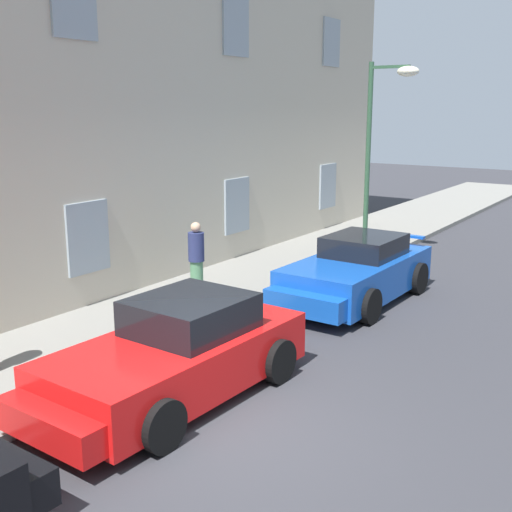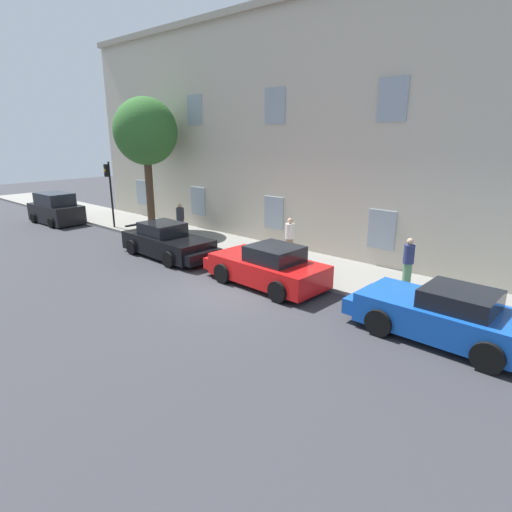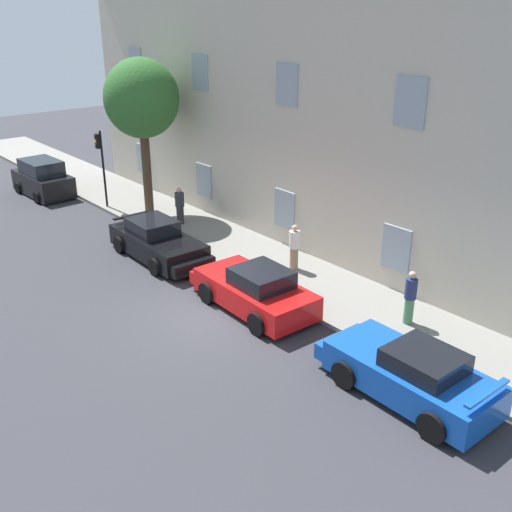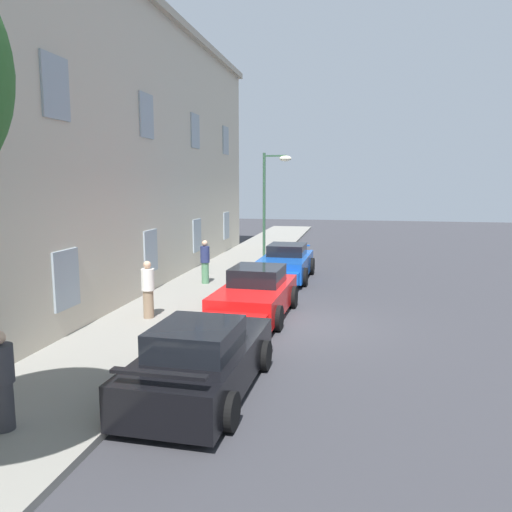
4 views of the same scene
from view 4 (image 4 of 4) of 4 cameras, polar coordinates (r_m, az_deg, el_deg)
The scene contains 10 objects.
ground_plane at distance 14.54m, azimuth 4.65°, elevation -7.70°, with size 80.00×80.00×0.00m, color #333338.
sidewalk at distance 15.44m, azimuth -10.00°, elevation -6.57°, with size 60.00×3.36×0.14m, color gray.
building_facade at distance 16.67m, azimuth -22.61°, elevation 11.99°, with size 33.25×4.50×10.47m.
sportscar_red_lead at distance 10.03m, azimuth -5.83°, elevation -11.55°, with size 4.85×2.17×1.44m.
sportscar_yellow_flank at distance 14.96m, azimuth -0.24°, elevation -4.67°, with size 4.64×2.24×1.47m.
sportscar_white_middle at distance 20.73m, azimuth 3.36°, elevation -0.98°, with size 4.62×2.16×1.44m.
street_lamp at distance 24.80m, azimuth 1.95°, elevation 7.99°, with size 0.44×1.42×5.30m.
pedestrian_admiring at distance 9.00m, azimuth -27.04°, elevation -12.54°, with size 0.47×0.47×1.62m.
pedestrian_strolling at distance 14.71m, azimuth -12.23°, elevation -3.71°, with size 0.47×0.47×1.67m.
pedestrian_bystander at distance 19.35m, azimuth -5.84°, elevation -0.62°, with size 0.49×0.49×1.68m.
Camera 4 is at (-13.87, -1.58, 4.04)m, focal length 35.04 mm.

